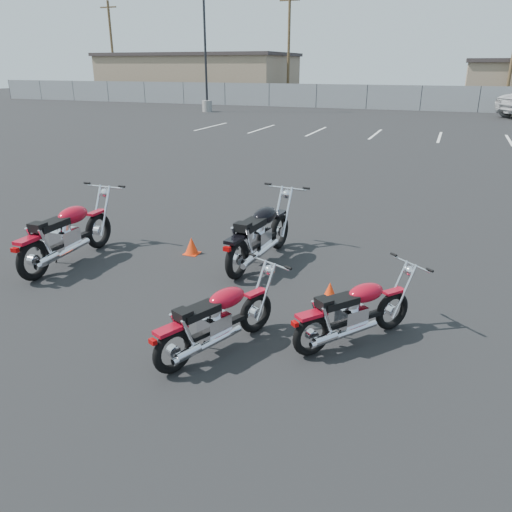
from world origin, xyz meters
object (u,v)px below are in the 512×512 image
(motorcycle_front_red, at_px, (67,234))
(motorcycle_rear_red, at_px, (217,319))
(motorcycle_third_red, at_px, (355,312))
(motorcycle_second_black, at_px, (260,234))

(motorcycle_front_red, distance_m, motorcycle_rear_red, 3.95)
(motorcycle_front_red, relative_size, motorcycle_third_red, 1.44)
(motorcycle_front_red, xyz_separation_m, motorcycle_rear_red, (3.59, -1.66, -0.11))
(motorcycle_second_black, bearing_deg, motorcycle_third_red, -45.77)
(motorcycle_front_red, bearing_deg, motorcycle_rear_red, -24.78)
(motorcycle_rear_red, bearing_deg, motorcycle_front_red, 155.22)
(motorcycle_front_red, relative_size, motorcycle_rear_red, 1.29)
(motorcycle_front_red, bearing_deg, motorcycle_third_red, -9.76)
(motorcycle_front_red, bearing_deg, motorcycle_second_black, 21.31)
(motorcycle_rear_red, bearing_deg, motorcycle_second_black, 100.80)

